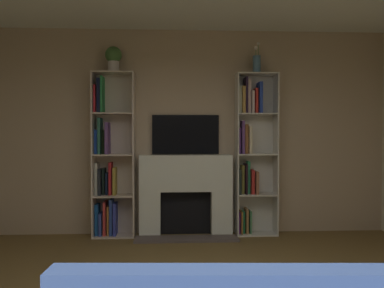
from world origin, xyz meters
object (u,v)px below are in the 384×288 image
Objects in this scene: fireplace at (186,192)px; bookshelf_left at (110,162)px; tv at (186,135)px; potted_plant at (114,58)px; bookshelf_right at (251,150)px; vase_with_flowers at (257,63)px.

fireplace is 0.61× the size of bookshelf_left.
fireplace is 0.81m from tv.
potted_plant is (-0.99, -0.12, 1.05)m from tv.
bookshelf_left reaches higher than fireplace.
bookshelf_left is 1.00× the size of bookshelf_right.
fireplace is 1.14m from bookshelf_left.
vase_with_flowers reaches higher than potted_plant.
bookshelf_right is 6.43× the size of potted_plant.
bookshelf_left is at bearing 178.94° from vase_with_flowers.
potted_plant is at bearing -29.28° from bookshelf_left.
bookshelf_right reaches higher than fireplace.
potted_plant is at bearing -173.08° from tv.
fireplace is at bearing -90.00° from tv.
bookshelf_left is 2.46m from vase_with_flowers.
vase_with_flowers is at bearing -34.58° from bookshelf_right.
bookshelf_right is 5.17× the size of vase_with_flowers.
fireplace is at bearing 178.63° from vase_with_flowers.
potted_plant is 0.80× the size of vase_with_flowers.
tv is 0.42× the size of bookshelf_right.
tv is (0.00, 0.10, 0.80)m from fireplace.
tv is at bearing 6.92° from potted_plant.
tv is 2.68× the size of potted_plant.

